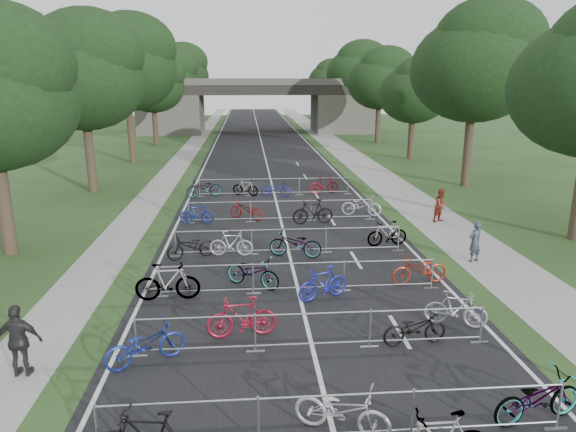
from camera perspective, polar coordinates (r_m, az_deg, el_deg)
name	(u,v)px	position (r m, az deg, el deg)	size (l,w,h in m)	color
road	(262,146)	(55.49, -2.87, 7.74)	(11.00, 140.00, 0.01)	black
sidewalk_right	(336,146)	(56.29, 5.38, 7.80)	(3.00, 140.00, 0.01)	gray
sidewalk_left	(192,147)	(55.77, -10.66, 7.54)	(2.00, 140.00, 0.01)	gray
lane_markings	(262,146)	(55.49, -2.87, 7.74)	(0.12, 140.00, 0.00)	silver
overpass_bridge	(258,106)	(70.12, -3.30, 12.15)	(31.00, 8.00, 7.05)	#46453F
tree_left_1	(83,74)	(34.36, -21.79, 14.48)	(7.56, 7.56, 11.53)	#33261C
tree_right_1	(478,64)	(36.11, 20.31, 15.54)	(8.18, 8.18, 12.47)	#33261C
tree_left_2	(127,65)	(46.00, -17.49, 15.74)	(8.40, 8.40, 12.81)	#33261C
tree_right_2	(415,91)	(47.31, 13.97, 13.30)	(6.16, 6.16, 9.39)	#33261C
tree_left_3	(153,84)	(57.78, -14.74, 14.02)	(6.72, 6.72, 10.25)	#33261C
tree_right_3	(381,79)	(58.82, 10.29, 14.70)	(7.17, 7.17, 10.93)	#33261C
tree_left_4	(169,76)	(69.63, -13.07, 14.88)	(7.56, 7.56, 11.53)	#33261C
tree_right_4	(358,72)	(70.51, 7.79, 15.60)	(8.18, 8.18, 12.47)	#33261C
tree_left_5	(180,71)	(81.54, -11.88, 15.48)	(8.40, 8.40, 12.81)	#33261C
tree_right_5	(341,86)	(82.28, 5.93, 14.19)	(6.16, 6.16, 9.39)	#33261C
tree_left_6	(189,82)	(93.46, -10.91, 14.43)	(6.72, 6.72, 10.25)	#33261C
tree_right_6	(329,79)	(94.11, 4.60, 14.91)	(7.17, 7.17, 10.93)	#33261C
barrier_row_1	(336,418)	(10.89, 5.38, -21.41)	(9.70, 0.08, 1.10)	#A4A6AC
barrier_row_2	(313,331)	(13.91, 2.80, -12.65)	(9.70, 0.08, 1.10)	#A4A6AC
barrier_row_3	(299,277)	(17.35, 1.20, -6.84)	(9.70, 0.08, 1.10)	#A4A6AC
barrier_row_4	(289,241)	(21.10, 0.11, -2.81)	(9.70, 0.08, 1.10)	#A4A6AC
barrier_row_5	(281,211)	(25.89, -0.79, 0.57)	(9.70, 0.08, 1.10)	#A4A6AC
barrier_row_6	(274,187)	(31.72, -1.51, 3.26)	(9.70, 0.08, 1.10)	#A4A6AC
bike_5	(342,410)	(11.12, 6.03, -20.66)	(0.70, 2.01, 1.06)	#BCBAC3
bike_7	(538,398)	(12.49, 25.99, -17.73)	(0.74, 2.11, 1.11)	#A4A6AC
bike_8	(145,344)	(13.76, -15.59, -13.58)	(0.72, 2.06, 1.08)	navy
bike_9	(242,317)	(14.55, -5.15, -11.16)	(0.56, 1.98, 1.19)	maroon
bike_10	(415,328)	(14.60, 13.89, -12.02)	(0.63, 1.80, 0.95)	black
bike_11	(456,309)	(15.87, 18.15, -9.83)	(0.50, 1.79, 1.07)	#97979E
bike_12	(168,282)	(17.19, -13.23, -7.17)	(0.59, 2.09, 1.26)	#A4A6AC
bike_13	(253,272)	(17.84, -3.94, -6.24)	(0.72, 2.08, 1.09)	#A4A6AC
bike_14	(323,283)	(16.87, 3.92, -7.47)	(0.53, 1.86, 1.12)	#1D25A0
bike_15	(420,270)	(18.62, 14.43, -5.80)	(0.71, 2.05, 1.08)	maroon
bike_16	(191,246)	(20.89, -10.71, -3.34)	(0.69, 1.97, 1.04)	black
bike_17	(231,244)	(20.94, -6.34, -3.07)	(0.50, 1.78, 1.07)	#9FA0A6
bike_18	(295,244)	(20.69, 0.81, -3.13)	(0.74, 2.13, 1.12)	#A4A6AC
bike_19	(387,234)	(22.49, 10.96, -1.96)	(0.51, 1.81, 1.09)	#A4A6AC
bike_20	(197,214)	(25.88, -10.10, 0.25)	(0.48, 1.70, 1.02)	navy
bike_21	(247,210)	(26.36, -4.63, 0.70)	(0.68, 1.94, 1.02)	maroon
bike_22	(313,212)	(25.46, 2.78, 0.47)	(0.58, 2.04, 1.23)	black
bike_23	(361,206)	(27.24, 8.17, 1.14)	(0.72, 2.08, 1.09)	#BAB8C1
bike_24	(204,188)	(31.62, -9.31, 3.06)	(0.75, 2.14, 1.12)	#A4A6AC
bike_25	(245,188)	(31.75, -4.75, 3.17)	(0.48, 1.72, 1.03)	#A4A6AC
bike_26	(276,189)	(31.42, -1.37, 3.03)	(0.64, 1.84, 0.96)	navy
bike_27	(324,185)	(32.28, 4.04, 3.50)	(0.55, 1.94, 1.16)	maroon
pedestrian_a	(475,242)	(21.40, 20.05, -2.71)	(0.60, 0.39, 1.64)	#2F3547
pedestrian_b	(441,206)	(26.87, 16.66, 1.11)	(0.82, 0.64, 1.68)	maroon
pedestrian_c	(19,341)	(14.20, -27.69, -12.20)	(1.07, 0.45, 1.83)	#242426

